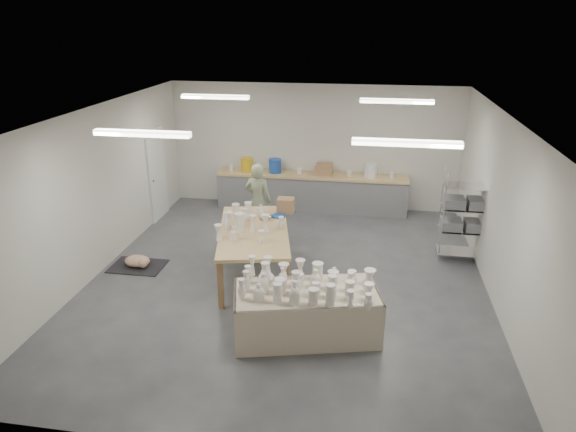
% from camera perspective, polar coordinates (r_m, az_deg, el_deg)
% --- Properties ---
extents(room, '(8.00, 8.02, 3.00)m').
position_cam_1_polar(room, '(8.69, -0.70, 5.26)').
color(room, '#424449').
rests_on(room, ground).
extents(back_counter, '(4.60, 0.60, 1.24)m').
position_cam_1_polar(back_counter, '(12.54, 2.58, 2.84)').
color(back_counter, tan).
rests_on(back_counter, ground).
extents(wire_shelf, '(0.88, 0.48, 1.80)m').
position_cam_1_polar(wire_shelf, '(10.35, 19.00, 0.09)').
color(wire_shelf, silver).
rests_on(wire_shelf, ground).
extents(drying_table, '(2.28, 1.49, 1.11)m').
position_cam_1_polar(drying_table, '(7.68, 2.02, -10.35)').
color(drying_table, olive).
rests_on(drying_table, ground).
extents(work_table, '(1.69, 2.61, 1.26)m').
position_cam_1_polar(work_table, '(9.27, -3.69, -1.31)').
color(work_table, tan).
rests_on(work_table, ground).
extents(rug, '(1.00, 0.70, 0.02)m').
position_cam_1_polar(rug, '(10.24, -16.34, -5.37)').
color(rug, black).
rests_on(rug, ground).
extents(cat, '(0.54, 0.42, 0.21)m').
position_cam_1_polar(cat, '(10.16, -16.33, -4.84)').
color(cat, white).
rests_on(cat, rug).
extents(potter, '(0.65, 0.49, 1.62)m').
position_cam_1_polar(potter, '(10.90, -3.33, 1.74)').
color(potter, '#98A680').
rests_on(potter, ground).
extents(red_stool, '(0.33, 0.33, 0.31)m').
position_cam_1_polar(red_stool, '(11.34, -2.99, -0.37)').
color(red_stool, red).
rests_on(red_stool, ground).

